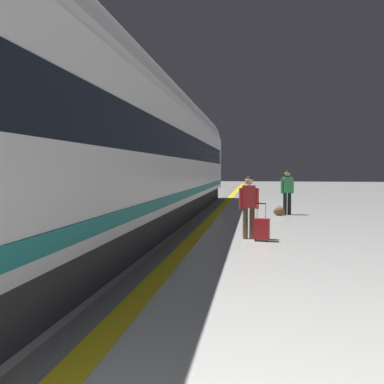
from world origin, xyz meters
name	(u,v)px	position (x,y,z in m)	size (l,w,h in m)	color
safety_line_strip	(195,237)	(-1.16, 10.00, 0.00)	(0.36, 80.00, 0.01)	yellow
tactile_edge_band	(184,236)	(-1.44, 10.00, 0.00)	(0.53, 80.00, 0.01)	slate
high_speed_train	(108,140)	(-3.18, 9.13, 2.50)	(2.94, 32.92, 4.97)	#38383D
passenger_near	(287,189)	(1.64, 15.77, 1.01)	(0.51, 0.32, 1.74)	black
duffel_bag_near	(279,211)	(1.32, 15.45, 0.15)	(0.44, 0.26, 0.36)	brown
passenger_mid	(249,202)	(0.26, 9.89, 0.94)	(0.50, 0.21, 1.61)	brown
suitcase_mid	(262,229)	(0.58, 9.62, 0.31)	(0.41, 0.29, 0.95)	#A51E1E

